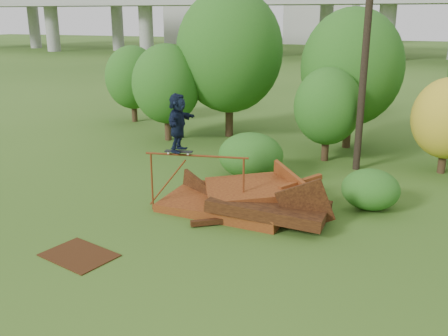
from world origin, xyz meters
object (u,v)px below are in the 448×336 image
(scrap_pile, at_px, (247,201))
(skater, at_px, (178,122))
(flat_plate, at_px, (79,255))
(utility_pole, at_px, (365,55))

(scrap_pile, bearing_deg, skater, -161.51)
(flat_plate, xyz_separation_m, utility_pole, (5.80, 10.35, 4.51))
(flat_plate, bearing_deg, scrap_pile, 54.40)
(scrap_pile, height_order, skater, skater)
(scrap_pile, bearing_deg, utility_pole, 65.93)
(scrap_pile, xyz_separation_m, utility_pole, (2.66, 5.96, 4.16))
(skater, bearing_deg, flat_plate, 159.17)
(utility_pole, bearing_deg, scrap_pile, -114.07)
(skater, distance_m, flat_plate, 4.82)
(scrap_pile, height_order, flat_plate, scrap_pile)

